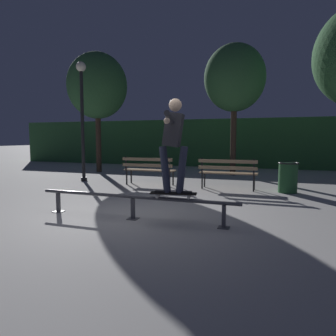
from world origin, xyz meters
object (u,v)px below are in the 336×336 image
object	(u,v)px
lamp_post_left	(82,106)
park_bench_leftmost	(149,168)
skateboard	(173,194)
tree_behind_benches	(235,78)
skateboarder	(174,138)
tree_far_left	(97,86)
trash_can	(288,177)
grind_rail	(133,201)
park_bench_left_center	(228,171)

from	to	relation	value
lamp_post_left	park_bench_leftmost	bearing A→B (deg)	-3.75
skateboard	tree_behind_benches	bearing A→B (deg)	89.58
skateboarder	tree_far_left	xyz separation A→B (m)	(-5.47, 6.39, 2.14)
tree_far_left	park_bench_leftmost	bearing A→B (deg)	-38.22
park_bench_leftmost	lamp_post_left	distance (m)	3.11
skateboarder	tree_behind_benches	bearing A→B (deg)	89.60
park_bench_leftmost	tree_far_left	distance (m)	5.34
tree_behind_benches	lamp_post_left	xyz separation A→B (m)	(-4.50, -3.32, -1.20)
skateboard	trash_can	world-z (taller)	trash_can
grind_rail	park_bench_leftmost	size ratio (longest dim) A/B	2.36
park_bench_leftmost	tree_far_left	size ratio (longest dim) A/B	0.32
tree_behind_benches	grind_rail	bearing A→B (deg)	-96.44
grind_rail	lamp_post_left	xyz separation A→B (m)	(-3.69, 3.83, 2.15)
grind_rail	skateboarder	world-z (taller)	skateboarder
trash_can	lamp_post_left	bearing A→B (deg)	179.30
skateboard	lamp_post_left	xyz separation A→B (m)	(-4.45, 3.83, 1.98)
park_bench_left_center	tree_far_left	size ratio (longest dim) A/B	0.32
park_bench_left_center	tree_behind_benches	bearing A→B (deg)	95.19
grind_rail	trash_can	distance (m)	4.62
skateboard	lamp_post_left	world-z (taller)	lamp_post_left
trash_can	tree_far_left	bearing A→B (deg)	160.40
lamp_post_left	trash_can	world-z (taller)	lamp_post_left
grind_rail	tree_behind_benches	bearing A→B (deg)	83.56
tree_far_left	tree_behind_benches	bearing A→B (deg)	7.86
grind_rail	tree_far_left	bearing A→B (deg)	126.40
skateboarder	lamp_post_left	world-z (taller)	lamp_post_left
park_bench_leftmost	tree_behind_benches	distance (m)	5.12
grind_rail	park_bench_left_center	size ratio (longest dim) A/B	2.36
park_bench_left_center	park_bench_leftmost	bearing A→B (deg)	180.00
tree_behind_benches	park_bench_leftmost	bearing A→B (deg)	-120.77
grind_rail	tree_far_left	size ratio (longest dim) A/B	0.76
tree_behind_benches	lamp_post_left	size ratio (longest dim) A/B	1.27
lamp_post_left	tree_behind_benches	bearing A→B (deg)	36.40
park_bench_left_center	tree_far_left	world-z (taller)	tree_far_left
skateboard	lamp_post_left	size ratio (longest dim) A/B	0.21
lamp_post_left	skateboard	bearing A→B (deg)	-40.77
grind_rail	park_bench_left_center	distance (m)	3.85
skateboard	skateboarder	distance (m)	0.94
skateboard	lamp_post_left	distance (m)	6.19
skateboard	trash_can	bearing A→B (deg)	62.81
park_bench_left_center	tree_behind_benches	distance (m)	4.69
lamp_post_left	trash_can	distance (m)	6.70
trash_can	park_bench_leftmost	bearing A→B (deg)	-178.83
tree_far_left	lamp_post_left	world-z (taller)	tree_far_left
skateboard	tree_far_left	size ratio (longest dim) A/B	0.16
tree_behind_benches	park_bench_left_center	bearing A→B (deg)	-84.81
lamp_post_left	skateboarder	bearing A→B (deg)	-40.75
skateboarder	trash_can	xyz separation A→B (m)	(1.93, 3.75, -1.03)
tree_behind_benches	tree_far_left	xyz separation A→B (m)	(-5.52, -0.76, -0.10)
skateboarder	tree_far_left	size ratio (longest dim) A/B	0.31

